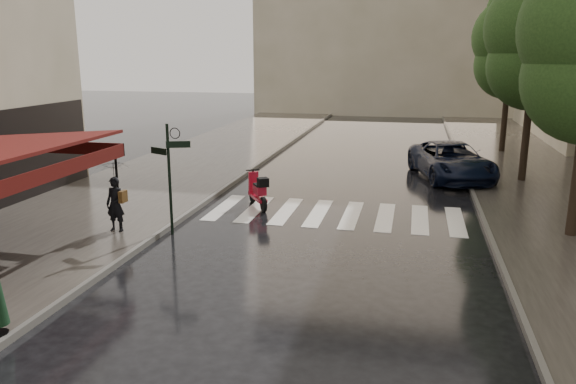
% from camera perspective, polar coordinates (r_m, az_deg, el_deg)
% --- Properties ---
extents(ground, '(120.00, 120.00, 0.00)m').
position_cam_1_polar(ground, '(13.10, -12.20, -8.52)').
color(ground, black).
rests_on(ground, ground).
extents(sidewalk_near, '(6.00, 60.00, 0.12)m').
position_cam_1_polar(sidewalk_near, '(25.40, -10.21, 2.60)').
color(sidewalk_near, '#38332D').
rests_on(sidewalk_near, ground).
extents(sidewalk_far, '(5.50, 60.00, 0.12)m').
position_cam_1_polar(sidewalk_far, '(23.97, 24.38, 0.90)').
color(sidewalk_far, '#38332D').
rests_on(sidewalk_far, ground).
extents(curb_near, '(0.12, 60.00, 0.16)m').
position_cam_1_polar(curb_near, '(24.39, -3.58, 2.36)').
color(curb_near, '#595651').
rests_on(curb_near, ground).
extents(curb_far, '(0.12, 60.00, 0.16)m').
position_cam_1_polar(curb_far, '(23.55, 17.71, 1.31)').
color(curb_far, '#595651').
rests_on(curb_far, ground).
extents(crosswalk, '(7.85, 3.20, 0.01)m').
position_cam_1_polar(crosswalk, '(17.79, 4.78, -2.23)').
color(crosswalk, silver).
rests_on(crosswalk, ground).
extents(signpost, '(1.17, 0.29, 3.10)m').
position_cam_1_polar(signpost, '(15.67, -11.96, 2.19)').
color(signpost, black).
rests_on(signpost, ground).
extents(tree_mid, '(3.80, 3.80, 8.34)m').
position_cam_1_polar(tree_mid, '(23.34, 23.90, 14.36)').
color(tree_mid, black).
rests_on(tree_mid, sidewalk_far).
extents(tree_far, '(3.80, 3.80, 8.16)m').
position_cam_1_polar(tree_far, '(30.27, 21.76, 13.91)').
color(tree_far, black).
rests_on(tree_far, sidewalk_far).
extents(pedestrian_with_umbrella, '(0.96, 0.97, 2.38)m').
position_cam_1_polar(pedestrian_with_umbrella, '(16.01, -17.31, 1.64)').
color(pedestrian_with_umbrella, black).
rests_on(pedestrian_with_umbrella, sidewalk_near).
extents(scooter, '(1.06, 1.53, 1.15)m').
position_cam_1_polar(scooter, '(18.41, -3.04, 0.06)').
color(scooter, black).
rests_on(scooter, ground).
extents(parked_car, '(3.71, 5.73, 1.47)m').
position_cam_1_polar(parked_car, '(23.59, 16.26, 3.07)').
color(parked_car, black).
rests_on(parked_car, ground).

